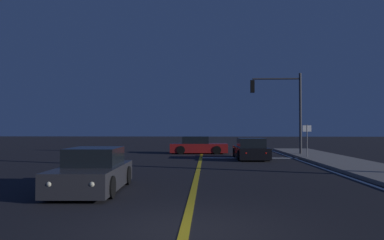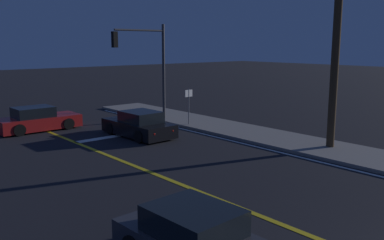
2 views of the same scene
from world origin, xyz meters
name	(u,v)px [view 1 (image 1 of 2)]	position (x,y,z in m)	size (l,w,h in m)	color
ground_plane	(185,231)	(0.00, 0.00, 0.00)	(160.00, 160.00, 0.00)	black
sidewalk_right	(378,171)	(7.94, 9.31, 0.07)	(3.20, 33.50, 0.15)	gray
lane_line_center	(198,172)	(0.00, 9.31, 0.01)	(0.20, 31.64, 0.01)	gold
lane_line_edge_right	(336,173)	(6.09, 9.31, 0.01)	(0.16, 31.64, 0.01)	white
stop_bar	(249,158)	(3.17, 17.11, 0.01)	(6.34, 0.50, 0.01)	white
car_mid_block_black	(251,150)	(3.19, 16.33, 0.58)	(2.05, 4.40, 1.34)	black
car_side_waiting_red	(198,146)	(-0.28, 21.25, 0.58)	(4.45, 1.95, 1.34)	maroon
car_parked_curb_charcoal	(93,172)	(-3.18, 4.38, 0.58)	(2.03, 4.20, 1.34)	#2D2D33
traffic_signal_near_right	(283,101)	(5.87, 19.41, 3.95)	(3.66, 0.28, 5.96)	#38383D
street_sign_corner	(307,136)	(6.84, 16.61, 1.49)	(0.56, 0.07, 2.21)	slate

